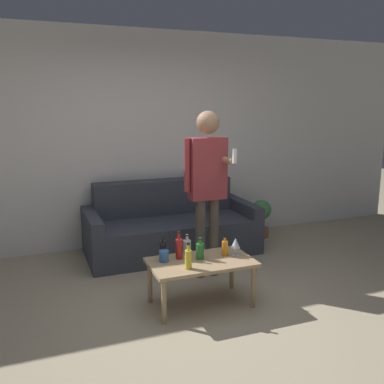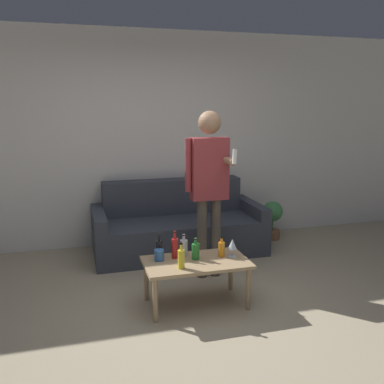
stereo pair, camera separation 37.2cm
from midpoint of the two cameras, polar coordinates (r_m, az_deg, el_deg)
ground_plane at (r=3.73m, az=4.42°, el=-17.22°), size 16.00×16.00×0.00m
wall_back at (r=5.52m, az=-3.77°, el=7.01°), size 8.00×0.06×2.70m
couch at (r=5.30m, az=0.06°, el=-4.69°), size 2.05×0.93×0.85m
coffee_table at (r=3.89m, az=3.34°, el=-9.89°), size 0.94×0.53×0.42m
bottle_orange at (r=3.93m, az=-1.69°, el=-7.53°), size 0.06×0.06×0.22m
bottle_green at (r=3.88m, az=3.25°, el=-7.88°), size 0.07×0.07×0.20m
bottle_dark at (r=3.98m, az=1.58°, el=-7.36°), size 0.07×0.07×0.20m
bottle_yellow at (r=3.97m, az=6.67°, el=-7.56°), size 0.06×0.06×0.19m
bottle_red at (r=3.67m, az=1.49°, el=-8.90°), size 0.06×0.06×0.23m
bottle_clear at (r=3.89m, az=0.46°, el=-7.47°), size 0.06×0.06×0.25m
wine_glass_near at (r=3.97m, az=8.11°, el=-7.01°), size 0.08×0.08×0.17m
cup_on_table at (r=3.86m, az=-1.63°, el=-8.45°), size 0.09×0.09×0.10m
person_standing_front at (r=4.35m, az=4.72°, el=1.72°), size 0.44×0.43×1.73m
potted_plant at (r=5.89m, az=12.48°, el=-3.24°), size 0.27×0.27×0.52m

